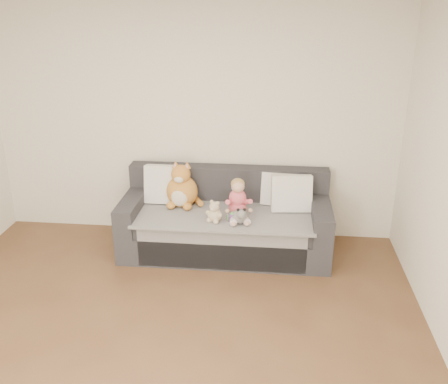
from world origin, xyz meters
name	(u,v)px	position (x,y,z in m)	size (l,w,h in m)	color
room_shell	(148,194)	(0.00, 0.42, 1.30)	(5.00, 5.00, 5.00)	brown
sofa	(226,223)	(0.40, 2.06, 0.31)	(2.20, 0.94, 0.85)	#26272B
cushion_left	(166,184)	(-0.27, 2.20, 0.68)	(0.46, 0.21, 0.43)	silver
cushion_right_back	(280,189)	(0.97, 2.26, 0.65)	(0.42, 0.25, 0.37)	silver
cushion_right_front	(291,193)	(1.09, 2.11, 0.67)	(0.44, 0.23, 0.40)	silver
toddler	(238,201)	(0.54, 1.91, 0.64)	(0.28, 0.41, 0.40)	#E45080
plush_cat	(182,189)	(-0.08, 2.13, 0.66)	(0.41, 0.35, 0.52)	#AF7226
teddy_bear	(214,213)	(0.31, 1.74, 0.57)	(0.17, 0.15, 0.23)	tan
plush_cow	(240,216)	(0.58, 1.74, 0.55)	(0.16, 0.24, 0.19)	white
sippy_cup	(232,216)	(0.49, 1.76, 0.53)	(0.11, 0.07, 0.12)	purple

